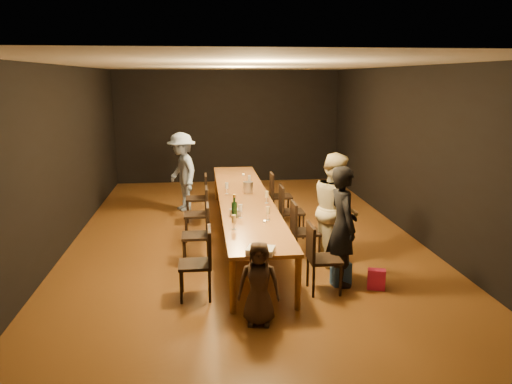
{
  "coord_description": "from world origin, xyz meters",
  "views": [
    {
      "loc": [
        -0.74,
        -8.49,
        2.8
      ],
      "look_at": [
        0.12,
        -0.73,
        1.0
      ],
      "focal_mm": 35.0,
      "sensor_mm": 36.0,
      "label": 1
    }
  ],
  "objects": [
    {
      "name": "ground",
      "position": [
        0.0,
        0.0,
        0.0
      ],
      "size": [
        10.0,
        10.0,
        0.0
      ],
      "primitive_type": "plane",
      "color": "#472B11",
      "rests_on": "ground"
    },
    {
      "name": "woman_birthday",
      "position": [
        1.15,
        -2.16,
        0.83
      ],
      "size": [
        0.44,
        0.63,
        1.66
      ],
      "primitive_type": "imported",
      "rotation": [
        0.0,
        0.0,
        1.65
      ],
      "color": "black",
      "rests_on": "ground"
    },
    {
      "name": "gift_bag_blue",
      "position": [
        1.14,
        -2.22,
        0.16
      ],
      "size": [
        0.28,
        0.22,
        0.32
      ],
      "primitive_type": "cube",
      "rotation": [
        0.0,
        0.0,
        0.2
      ],
      "color": "#2653A6",
      "rests_on": "ground"
    },
    {
      "name": "ice_bucket",
      "position": [
        0.1,
        0.34,
        0.85
      ],
      "size": [
        0.2,
        0.2,
        0.2
      ],
      "primitive_type": "cylinder",
      "rotation": [
        0.0,
        0.0,
        0.1
      ],
      "color": "silver",
      "rests_on": "table"
    },
    {
      "name": "champagne_bottle",
      "position": [
        -0.26,
        -1.31,
        0.93
      ],
      "size": [
        0.09,
        0.09,
        0.36
      ],
      "primitive_type": null,
      "rotation": [
        0.0,
        0.0,
        -0.05
      ],
      "color": "black",
      "rests_on": "table"
    },
    {
      "name": "child",
      "position": [
        -0.12,
        -3.2,
        0.5
      ],
      "size": [
        0.53,
        0.39,
        0.99
      ],
      "primitive_type": "imported",
      "rotation": [
        0.0,
        0.0,
        -0.16
      ],
      "color": "#3B2C21",
      "rests_on": "ground"
    },
    {
      "name": "tealight_mid",
      "position": [
        0.15,
        0.37,
        0.77
      ],
      "size": [
        0.05,
        0.05,
        0.03
      ],
      "primitive_type": "cylinder",
      "color": "#B2B7B2",
      "rests_on": "table"
    },
    {
      "name": "chair_left_3",
      "position": [
        -0.85,
        1.2,
        0.47
      ],
      "size": [
        0.42,
        0.42,
        0.93
      ],
      "primitive_type": null,
      "rotation": [
        0.0,
        0.0,
        1.57
      ],
      "color": "black",
      "rests_on": "ground"
    },
    {
      "name": "room_shell",
      "position": [
        0.0,
        0.0,
        2.08
      ],
      "size": [
        6.04,
        10.04,
        3.02
      ],
      "color": "black",
      "rests_on": "ground"
    },
    {
      "name": "table",
      "position": [
        0.0,
        0.0,
        0.7
      ],
      "size": [
        0.9,
        6.0,
        0.75
      ],
      "color": "#9C582D",
      "rests_on": "ground"
    },
    {
      "name": "chair_right_3",
      "position": [
        0.85,
        1.2,
        0.47
      ],
      "size": [
        0.42,
        0.42,
        0.93
      ],
      "primitive_type": null,
      "rotation": [
        0.0,
        0.0,
        -1.57
      ],
      "color": "black",
      "rests_on": "ground"
    },
    {
      "name": "wineglass_2",
      "position": [
        -0.18,
        -1.33,
        0.85
      ],
      "size": [
        0.06,
        0.06,
        0.21
      ],
      "primitive_type": null,
      "color": "silver",
      "rests_on": "table"
    },
    {
      "name": "wineglass_3",
      "position": [
        0.33,
        -0.49,
        0.85
      ],
      "size": [
        0.06,
        0.06,
        0.21
      ],
      "primitive_type": null,
      "color": "beige",
      "rests_on": "table"
    },
    {
      "name": "chair_left_2",
      "position": [
        -0.85,
        0.0,
        0.47
      ],
      "size": [
        0.42,
        0.42,
        0.93
      ],
      "primitive_type": null,
      "rotation": [
        0.0,
        0.0,
        1.57
      ],
      "color": "black",
      "rests_on": "ground"
    },
    {
      "name": "man_blue",
      "position": [
        -1.15,
        2.05,
        0.84
      ],
      "size": [
        0.99,
        1.24,
        1.67
      ],
      "primitive_type": "imported",
      "rotation": [
        0.0,
        0.0,
        -1.17
      ],
      "color": "#839CCB",
      "rests_on": "ground"
    },
    {
      "name": "chair_right_0",
      "position": [
        0.85,
        -2.4,
        0.47
      ],
      "size": [
        0.42,
        0.42,
        0.93
      ],
      "primitive_type": null,
      "rotation": [
        0.0,
        0.0,
        -1.57
      ],
      "color": "black",
      "rests_on": "ground"
    },
    {
      "name": "woman_tan",
      "position": [
        1.27,
        -1.33,
        0.85
      ],
      "size": [
        0.66,
        0.84,
        1.71
      ],
      "primitive_type": "imported",
      "rotation": [
        0.0,
        0.0,
        1.58
      ],
      "color": "beige",
      "rests_on": "ground"
    },
    {
      "name": "wineglass_5",
      "position": [
        0.18,
        0.91,
        0.85
      ],
      "size": [
        0.06,
        0.06,
        0.21
      ],
      "primitive_type": null,
      "color": "silver",
      "rests_on": "table"
    },
    {
      "name": "birthday_cake",
      "position": [
        -0.06,
        -2.9,
        0.79
      ],
      "size": [
        0.38,
        0.34,
        0.08
      ],
      "rotation": [
        0.0,
        0.0,
        -0.32
      ],
      "color": "white",
      "rests_on": "table"
    },
    {
      "name": "chair_right_2",
      "position": [
        0.85,
        0.0,
        0.47
      ],
      "size": [
        0.42,
        0.42,
        0.93
      ],
      "primitive_type": null,
      "rotation": [
        0.0,
        0.0,
        -1.57
      ],
      "color": "black",
      "rests_on": "ground"
    },
    {
      "name": "wineglass_4",
      "position": [
        -0.29,
        0.27,
        0.85
      ],
      "size": [
        0.06,
        0.06,
        0.21
      ],
      "primitive_type": null,
      "color": "silver",
      "rests_on": "table"
    },
    {
      "name": "plate_stack",
      "position": [
        -0.24,
        -1.2,
        0.8
      ],
      "size": [
        0.24,
        0.24,
        0.1
      ],
      "primitive_type": "cylinder",
      "rotation": [
        0.0,
        0.0,
        -0.4
      ],
      "color": "white",
      "rests_on": "table"
    },
    {
      "name": "chair_right_1",
      "position": [
        0.85,
        -1.2,
        0.47
      ],
      "size": [
        0.42,
        0.42,
        0.93
      ],
      "primitive_type": null,
      "rotation": [
        0.0,
        0.0,
        -1.57
      ],
      "color": "black",
      "rests_on": "ground"
    },
    {
      "name": "chair_left_1",
      "position": [
        -0.85,
        -1.2,
        0.47
      ],
      "size": [
        0.42,
        0.42,
        0.93
      ],
      "primitive_type": null,
      "rotation": [
        0.0,
        0.0,
        1.57
      ],
      "color": "black",
      "rests_on": "ground"
    },
    {
      "name": "wineglass_0",
      "position": [
        -0.31,
        -1.9,
        0.85
      ],
      "size": [
        0.06,
        0.06,
        0.21
      ],
      "primitive_type": null,
      "color": "beige",
      "rests_on": "table"
    },
    {
      "name": "wineglass_1",
      "position": [
        0.21,
        -1.51,
        0.85
      ],
      "size": [
        0.06,
        0.06,
        0.21
      ],
      "primitive_type": null,
      "color": "beige",
      "rests_on": "table"
    },
    {
      "name": "gift_bag_red",
      "position": [
        1.57,
        -2.42,
        0.14
      ],
      "size": [
        0.26,
        0.2,
        0.28
      ],
      "primitive_type": "cube",
      "rotation": [
        0.0,
        0.0,
        -0.32
      ],
      "color": "#D72060",
      "rests_on": "ground"
    },
    {
      "name": "chair_left_0",
      "position": [
        -0.85,
        -2.4,
        0.47
      ],
      "size": [
        0.42,
        0.42,
        0.93
      ],
      "primitive_type": null,
      "rotation": [
        0.0,
        0.0,
        1.57
      ],
      "color": "black",
      "rests_on": "ground"
    },
    {
      "name": "tealight_near",
      "position": [
        0.15,
        -1.63,
        0.77
      ],
      "size": [
        0.05,
        0.05,
        0.03
      ],
      "primitive_type": "cylinder",
      "color": "#B2B7B2",
      "rests_on": "table"
    },
    {
      "name": "tealight_far",
      "position": [
        0.15,
        1.94,
        0.77
      ],
      "size": [
        0.05,
        0.05,
        0.03
      ],
      "primitive_type": "cylinder",
      "color": "#B2B7B2",
      "rests_on": "table"
    }
  ]
}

